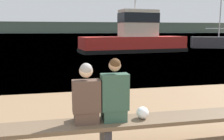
# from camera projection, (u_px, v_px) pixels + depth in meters

# --- Properties ---
(water_surface) EXTENTS (240.00, 240.00, 0.00)m
(water_surface) POSITION_uv_depth(u_px,v_px,m) (59.00, 34.00, 123.83)
(water_surface) COLOR #5684A3
(water_surface) RESTS_ON ground
(far_shoreline) EXTENTS (600.00, 12.00, 7.39)m
(far_shoreline) POSITION_uv_depth(u_px,v_px,m) (59.00, 27.00, 171.90)
(far_shoreline) COLOR #424738
(far_shoreline) RESTS_ON ground
(bench_main) EXTENTS (8.93, 0.55, 0.49)m
(bench_main) POSITION_uv_depth(u_px,v_px,m) (105.00, 126.00, 4.05)
(bench_main) COLOR brown
(bench_main) RESTS_ON ground
(person_left) EXTENTS (0.44, 0.37, 0.97)m
(person_left) POSITION_uv_depth(u_px,v_px,m) (86.00, 97.00, 3.92)
(person_left) COLOR #4C382D
(person_left) RESTS_ON bench_main
(person_right) EXTENTS (0.44, 0.37, 1.03)m
(person_right) POSITION_uv_depth(u_px,v_px,m) (114.00, 95.00, 4.01)
(person_right) COLOR #2D4C3D
(person_right) RESTS_ON bench_main
(shopping_bag) EXTENTS (0.20, 0.21, 0.20)m
(shopping_bag) POSITION_uv_depth(u_px,v_px,m) (143.00, 113.00, 4.16)
(shopping_bag) COLOR white
(shopping_bag) RESTS_ON bench_main
(tugboat_red) EXTENTS (9.93, 4.06, 6.57)m
(tugboat_red) POSITION_uv_depth(u_px,v_px,m) (135.00, 39.00, 22.33)
(tugboat_red) COLOR red
(tugboat_red) RESTS_ON water_surface
(moored_sailboat) EXTENTS (6.55, 4.09, 8.93)m
(moored_sailboat) POSITION_uv_depth(u_px,v_px,m) (221.00, 42.00, 27.27)
(moored_sailboat) COLOR #333338
(moored_sailboat) RESTS_ON water_surface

